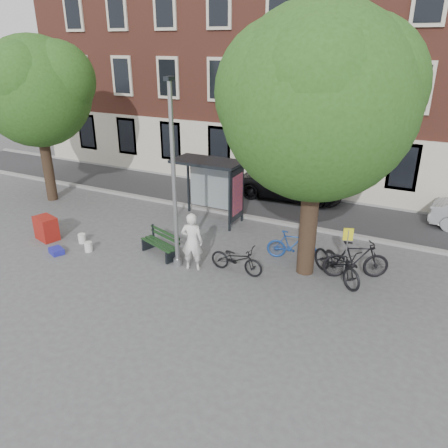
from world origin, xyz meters
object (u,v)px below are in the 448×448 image
Objects in this scene: bike_b at (292,245)px; bike_d at (356,260)px; bus_shelter at (217,178)px; bike_c at (337,263)px; lamppost at (174,187)px; car_dark at (292,184)px; notice_sign at (347,244)px; bike_a at (237,259)px; bench at (161,245)px; red_stand at (46,228)px; painter at (192,242)px.

bike_b is 2.26m from bike_d.
bike_c is (5.64, -2.66, -1.33)m from bus_shelter.
lamppost reaches higher than car_dark.
notice_sign is at bearing 113.82° from bike_d.
bus_shelter is at bearing 44.63° from bike_d.
bike_b is (1.30, 1.74, 0.03)m from bike_a.
red_stand is (-4.67, -0.85, 0.06)m from bench.
car_dark is at bearing 100.76° from notice_sign.
bike_c is at bearing -25.26° from bus_shelter.
bench is 4.60m from bike_b.
bike_c is at bearing 16.04° from lamppost.
bus_shelter is 6.37m from bike_c.
red_stand reaches higher than bench.
painter is 0.95× the size of bike_d.
red_stand is at bearing -137.72° from bus_shelter.
painter is at bearing 172.35° from car_dark.
bike_d is 11.39m from red_stand.
bike_c is at bearing -177.74° from notice_sign.
bike_c is at bearing -177.76° from painter.
notice_sign is (4.04, -6.86, 0.58)m from car_dark.
lamppost is 3.07× the size of painter.
bench is at bearing 77.41° from bike_d.
bike_d reaches higher than bike_b.
lamppost reaches higher than bus_shelter.
bike_b is 9.29m from red_stand.
notice_sign is (6.20, 1.14, 0.87)m from bench.
bus_shelter is 6.92m from red_stand.
car_dark is at bearing 67.05° from bus_shelter.
lamppost is at bearing 168.36° from car_dark.
bike_b is 0.83× the size of bike_d.
bike_c is (5.97, 1.05, 0.19)m from bench.
notice_sign is at bearing -121.67° from bike_b.
bike_d is at bearing -66.22° from bike_a.
painter is at bearing 0.85° from lamppost.
bike_a is at bearing -178.53° from painter.
car_dark is (-2.09, 6.22, 0.17)m from bike_b.
bus_shelter reaches higher than notice_sign.
lamppost is 4.24m from bus_shelter.
car_dark reaches higher than bike_c.
notice_sign is (10.87, 1.98, 0.82)m from red_stand.
red_stand is at bearing -149.92° from bench.
car_dark is at bearing -109.92° from painter.
bike_c is 1.25× the size of notice_sign.
notice_sign is (5.25, 1.54, -1.52)m from lamppost.
bike_c is (3.03, 1.00, 0.10)m from bike_a.
bike_d is (6.14, -2.24, -1.29)m from bus_shelter.
bike_c is 0.66m from bike_d.
bike_c reaches higher than bike_b.
painter is at bearing 4.20° from red_stand.
car_dark is (-4.32, 6.54, 0.06)m from bike_d.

